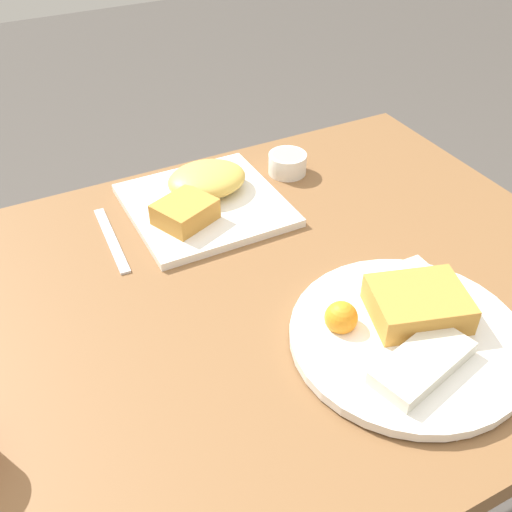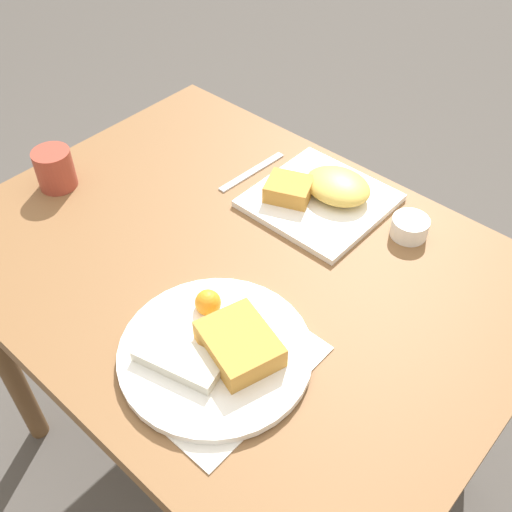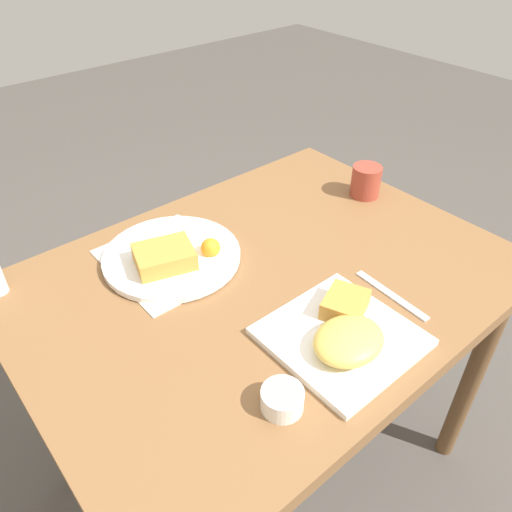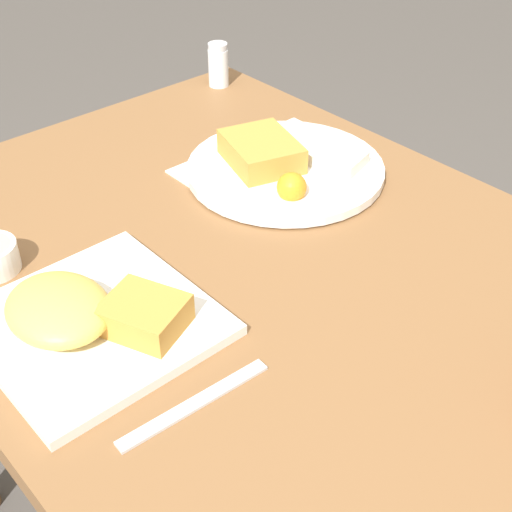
% 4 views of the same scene
% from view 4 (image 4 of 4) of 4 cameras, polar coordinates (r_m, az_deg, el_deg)
% --- Properties ---
extents(dining_table, '(1.05, 0.78, 0.74)m').
position_cam_4_polar(dining_table, '(1.00, -0.26, -4.13)').
color(dining_table, brown).
rests_on(dining_table, ground_plane).
extents(menu_card, '(0.18, 0.28, 0.00)m').
position_cam_4_polar(menu_card, '(1.15, 1.02, 7.48)').
color(menu_card, silver).
rests_on(menu_card, dining_table).
extents(plate_square_near, '(0.25, 0.25, 0.06)m').
position_cam_4_polar(plate_square_near, '(0.84, -13.33, -4.76)').
color(plate_square_near, white).
rests_on(plate_square_near, dining_table).
extents(plate_oval_far, '(0.31, 0.31, 0.05)m').
position_cam_4_polar(plate_oval_far, '(1.12, 2.17, 7.34)').
color(plate_oval_far, white).
rests_on(plate_oval_far, menu_card).
extents(salt_shaker, '(0.04, 0.04, 0.08)m').
position_cam_4_polar(salt_shaker, '(1.42, -3.03, 14.83)').
color(salt_shaker, white).
rests_on(salt_shaker, dining_table).
extents(butter_knife, '(0.03, 0.18, 0.00)m').
position_cam_4_polar(butter_knife, '(0.76, -4.92, -11.70)').
color(butter_knife, silver).
rests_on(butter_knife, dining_table).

